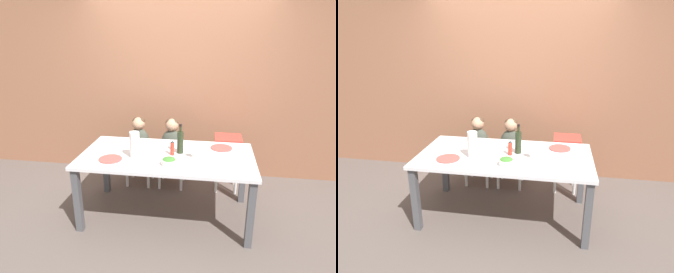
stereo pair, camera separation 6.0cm
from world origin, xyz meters
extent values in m
plane|color=#564C47|center=(0.00, 0.00, 0.00)|extent=(14.00, 14.00, 0.00)
cube|color=#8E5B42|center=(0.00, 1.20, 1.35)|extent=(10.00, 0.06, 2.70)
cube|color=silver|center=(0.00, 0.00, 0.73)|extent=(1.84, 0.96, 0.03)
cube|color=#4C4C51|center=(-0.86, -0.42, 0.35)|extent=(0.07, 0.07, 0.71)
cube|color=#4C4C51|center=(0.86, -0.42, 0.35)|extent=(0.07, 0.07, 0.71)
cube|color=#4C4C51|center=(-0.86, 0.42, 0.35)|extent=(0.07, 0.07, 0.71)
cube|color=#4C4C51|center=(0.86, 0.42, 0.35)|extent=(0.07, 0.07, 0.71)
cylinder|color=silver|center=(-0.64, 0.58, 0.20)|extent=(0.04, 0.04, 0.40)
cylinder|color=silver|center=(-0.34, 0.58, 0.20)|extent=(0.04, 0.04, 0.40)
cylinder|color=silver|center=(-0.64, 0.87, 0.20)|extent=(0.04, 0.04, 0.40)
cylinder|color=silver|center=(-0.34, 0.87, 0.20)|extent=(0.04, 0.04, 0.40)
cube|color=#2D2D33|center=(-0.49, 0.72, 0.43)|extent=(0.40, 0.39, 0.05)
cylinder|color=silver|center=(-0.19, 0.58, 0.20)|extent=(0.04, 0.04, 0.40)
cylinder|color=silver|center=(0.10, 0.58, 0.20)|extent=(0.04, 0.04, 0.40)
cylinder|color=silver|center=(-0.19, 0.87, 0.20)|extent=(0.04, 0.04, 0.40)
cylinder|color=silver|center=(0.10, 0.87, 0.20)|extent=(0.04, 0.04, 0.40)
cube|color=#2D2D33|center=(-0.05, 0.72, 0.43)|extent=(0.40, 0.39, 0.05)
cylinder|color=silver|center=(0.55, 0.60, 0.34)|extent=(0.04, 0.04, 0.68)
cylinder|color=silver|center=(0.80, 0.60, 0.34)|extent=(0.04, 0.04, 0.68)
cylinder|color=silver|center=(0.55, 0.85, 0.34)|extent=(0.04, 0.04, 0.68)
cylinder|color=silver|center=(0.80, 0.85, 0.34)|extent=(0.04, 0.04, 0.68)
cube|color=red|center=(0.68, 0.72, 0.71)|extent=(0.34, 0.33, 0.05)
ellipsoid|color=#3D4238|center=(-0.49, 0.72, 0.62)|extent=(0.27, 0.18, 0.34)
sphere|color=tan|center=(-0.49, 0.72, 0.86)|extent=(0.17, 0.17, 0.17)
ellipsoid|color=#473323|center=(-0.49, 0.73, 0.88)|extent=(0.17, 0.16, 0.12)
ellipsoid|color=#3D4238|center=(-0.05, 0.72, 0.62)|extent=(0.27, 0.18, 0.34)
sphere|color=tan|center=(-0.05, 0.72, 0.86)|extent=(0.17, 0.17, 0.17)
ellipsoid|color=#473323|center=(-0.05, 0.73, 0.88)|extent=(0.17, 0.16, 0.12)
cylinder|color=#232D19|center=(0.13, 0.07, 0.86)|extent=(0.07, 0.07, 0.24)
cylinder|color=#232D19|center=(0.13, 0.07, 1.03)|extent=(0.03, 0.03, 0.08)
cylinder|color=black|center=(0.13, 0.07, 1.06)|extent=(0.03, 0.03, 0.02)
cylinder|color=white|center=(-0.32, -0.13, 0.88)|extent=(0.10, 0.10, 0.28)
cylinder|color=white|center=(0.30, -0.05, 0.75)|extent=(0.06, 0.06, 0.00)
cylinder|color=white|center=(0.30, -0.05, 0.79)|extent=(0.01, 0.01, 0.07)
ellipsoid|color=white|center=(0.30, -0.05, 0.87)|extent=(0.07, 0.07, 0.10)
cylinder|color=silver|center=(0.06, -0.26, 0.77)|extent=(0.15, 0.15, 0.06)
ellipsoid|color=#3D752D|center=(0.06, -0.26, 0.80)|extent=(0.13, 0.13, 0.04)
cylinder|color=#D14C47|center=(-0.56, -0.22, 0.75)|extent=(0.24, 0.24, 0.01)
cylinder|color=silver|center=(-0.53, 0.31, 0.75)|extent=(0.24, 0.24, 0.01)
cylinder|color=#D14C47|center=(0.58, 0.27, 0.75)|extent=(0.24, 0.24, 0.01)
cylinder|color=silver|center=(0.48, -0.23, 0.75)|extent=(0.24, 0.24, 0.01)
cylinder|color=red|center=(0.06, 0.00, 0.81)|extent=(0.04, 0.04, 0.14)
cone|color=black|center=(0.06, 0.00, 0.90)|extent=(0.03, 0.03, 0.02)
camera|label=1|loc=(0.46, -2.93, 1.97)|focal=32.00mm
camera|label=2|loc=(0.52, -2.92, 1.97)|focal=32.00mm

